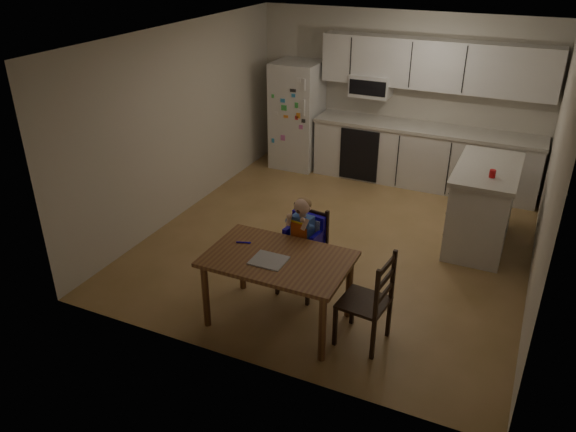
% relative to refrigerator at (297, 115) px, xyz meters
% --- Properties ---
extents(room, '(4.52, 5.01, 2.51)m').
position_rel_refrigerator_xyz_m(room, '(1.55, -1.67, 0.40)').
color(room, olive).
rests_on(room, ground).
extents(refrigerator, '(0.72, 0.70, 1.70)m').
position_rel_refrigerator_xyz_m(refrigerator, '(0.00, 0.00, 0.00)').
color(refrigerator, silver).
rests_on(refrigerator, ground).
extents(kitchen_run, '(3.37, 0.62, 2.15)m').
position_rel_refrigerator_xyz_m(kitchen_run, '(2.05, 0.09, 0.03)').
color(kitchen_run, silver).
rests_on(kitchen_run, ground).
extents(kitchen_island, '(0.72, 1.38, 1.02)m').
position_rel_refrigerator_xyz_m(kitchen_island, '(3.14, -1.49, -0.34)').
color(kitchen_island, silver).
rests_on(kitchen_island, ground).
extents(red_cup, '(0.07, 0.07, 0.09)m').
position_rel_refrigerator_xyz_m(red_cup, '(3.21, -1.81, 0.21)').
color(red_cup, red).
rests_on(red_cup, kitchen_island).
extents(dining_table, '(1.37, 0.88, 0.73)m').
position_rel_refrigerator_xyz_m(dining_table, '(1.57, -3.97, -0.22)').
color(dining_table, brown).
rests_on(dining_table, ground).
extents(napkin, '(0.32, 0.28, 0.01)m').
position_rel_refrigerator_xyz_m(napkin, '(1.52, -4.07, -0.11)').
color(napkin, '#A3A3A7').
rests_on(napkin, dining_table).
extents(toddler_spoon, '(0.12, 0.06, 0.02)m').
position_rel_refrigerator_xyz_m(toddler_spoon, '(1.13, -3.87, -0.11)').
color(toddler_spoon, '#1409BA').
rests_on(toddler_spoon, dining_table).
extents(chair_booster, '(0.47, 0.47, 1.10)m').
position_rel_refrigerator_xyz_m(chair_booster, '(1.57, -3.35, -0.18)').
color(chair_booster, black).
rests_on(chair_booster, ground).
extents(chair_side, '(0.46, 0.46, 0.95)m').
position_rel_refrigerator_xyz_m(chair_side, '(2.51, -3.93, -0.31)').
color(chair_side, black).
rests_on(chair_side, ground).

